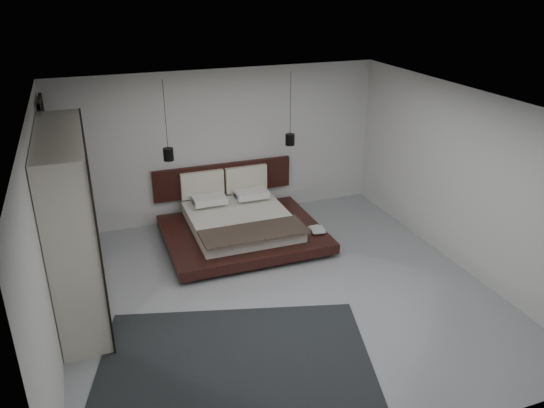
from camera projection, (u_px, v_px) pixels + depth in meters
name	position (u px, v px, depth m)	size (l,w,h in m)	color
floor	(280.00, 294.00, 7.79)	(6.00, 6.00, 0.00)	gray
ceiling	(281.00, 105.00, 6.67)	(6.00, 6.00, 0.00)	white
wall_back	(223.00, 145.00, 9.81)	(6.00, 6.00, 0.00)	silver
wall_front	(403.00, 336.00, 4.65)	(6.00, 6.00, 0.00)	silver
wall_left	(45.00, 242.00, 6.28)	(6.00, 6.00, 0.00)	silver
wall_right	(462.00, 180.00, 8.18)	(6.00, 6.00, 0.00)	silver
lattice_screen	(53.00, 180.00, 8.45)	(0.05, 0.90, 2.60)	black
bed	(240.00, 224.00, 9.32)	(2.66, 2.34, 1.06)	black
book_lower	(312.00, 230.00, 9.12)	(0.21, 0.28, 0.03)	#99724C
book_upper	(311.00, 230.00, 9.08)	(0.22, 0.31, 0.02)	#99724C
pendant_left	(168.00, 154.00, 8.81)	(0.17, 0.17, 1.35)	black
pendant_right	(290.00, 139.00, 9.49)	(0.17, 0.17, 1.31)	black
wardrobe	(72.00, 224.00, 7.05)	(0.60, 2.56, 2.51)	beige
rug	(235.00, 366.00, 6.33)	(3.27, 2.34, 0.01)	black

